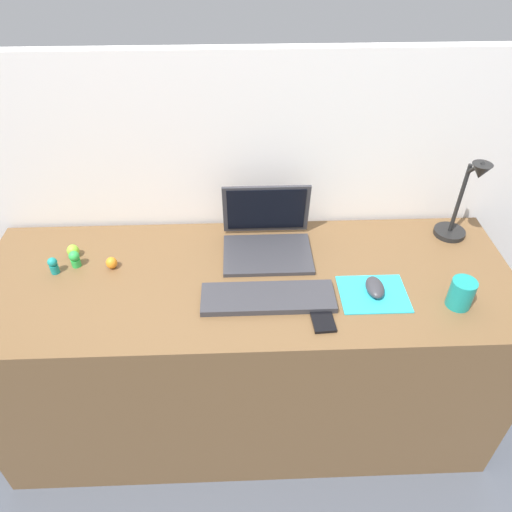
# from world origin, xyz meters

# --- Properties ---
(ground_plane) EXTENTS (6.00, 6.00, 0.00)m
(ground_plane) POSITION_xyz_m (0.00, 0.00, 0.00)
(ground_plane) COLOR #474C56
(back_wall) EXTENTS (2.95, 0.05, 1.36)m
(back_wall) POSITION_xyz_m (0.00, 0.35, 0.68)
(back_wall) COLOR silver
(back_wall) RESTS_ON ground_plane
(desk) EXTENTS (1.75, 0.62, 0.74)m
(desk) POSITION_xyz_m (0.00, 0.00, 0.37)
(desk) COLOR brown
(desk) RESTS_ON ground_plane
(laptop) EXTENTS (0.30, 0.25, 0.21)m
(laptop) POSITION_xyz_m (0.07, 0.16, 0.79)
(laptop) COLOR #333338
(laptop) RESTS_ON desk
(keyboard) EXTENTS (0.41, 0.13, 0.02)m
(keyboard) POSITION_xyz_m (0.06, -0.11, 0.75)
(keyboard) COLOR #333338
(keyboard) RESTS_ON desk
(mousepad) EXTENTS (0.21, 0.17, 0.00)m
(mousepad) POSITION_xyz_m (0.39, -0.09, 0.74)
(mousepad) COLOR #28B7CC
(mousepad) RESTS_ON desk
(mouse) EXTENTS (0.06, 0.10, 0.03)m
(mouse) POSITION_xyz_m (0.40, -0.08, 0.76)
(mouse) COLOR #333338
(mouse) RESTS_ON mousepad
(cell_phone) EXTENTS (0.07, 0.13, 0.01)m
(cell_phone) POSITION_xyz_m (0.22, -0.18, 0.74)
(cell_phone) COLOR black
(cell_phone) RESTS_ON desk
(desk_lamp) EXTENTS (0.11, 0.16, 0.33)m
(desk_lamp) POSITION_xyz_m (0.74, 0.18, 0.89)
(desk_lamp) COLOR black
(desk_lamp) RESTS_ON desk
(coffee_mug) EXTENTS (0.07, 0.07, 0.09)m
(coffee_mug) POSITION_xyz_m (0.64, -0.15, 0.79)
(coffee_mug) COLOR teal
(coffee_mug) RESTS_ON desk
(toy_figurine_lime) EXTENTS (0.04, 0.04, 0.04)m
(toy_figurine_lime) POSITION_xyz_m (-0.59, 0.13, 0.76)
(toy_figurine_lime) COLOR #8CDB33
(toy_figurine_lime) RESTS_ON desk
(toy_figurine_orange) EXTENTS (0.04, 0.04, 0.04)m
(toy_figurine_orange) POSITION_xyz_m (-0.45, 0.07, 0.76)
(toy_figurine_orange) COLOR orange
(toy_figurine_orange) RESTS_ON desk
(toy_figurine_green) EXTENTS (0.03, 0.03, 0.06)m
(toy_figurine_green) POSITION_xyz_m (-0.57, 0.08, 0.77)
(toy_figurine_green) COLOR green
(toy_figurine_green) RESTS_ON desk
(toy_figurine_teal) EXTENTS (0.03, 0.03, 0.06)m
(toy_figurine_teal) POSITION_xyz_m (-0.63, 0.05, 0.77)
(toy_figurine_teal) COLOR teal
(toy_figurine_teal) RESTS_ON desk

